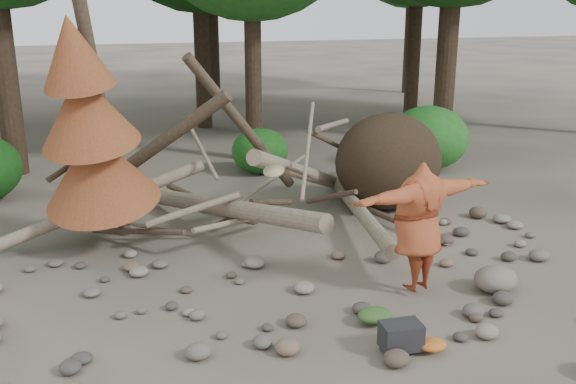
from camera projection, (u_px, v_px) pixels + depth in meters
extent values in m
plane|color=#514C44|center=(347.00, 320.00, 8.63)|extent=(120.00, 120.00, 0.00)
ellipsoid|color=#332619|center=(388.00, 161.00, 13.00)|extent=(2.20, 1.87, 1.98)
cylinder|color=gray|center=(220.00, 207.00, 11.59)|extent=(2.61, 5.11, 1.08)
cylinder|color=gray|center=(306.00, 174.00, 12.44)|extent=(3.18, 3.71, 1.90)
cylinder|color=brown|center=(145.00, 154.00, 11.84)|extent=(3.08, 1.91, 2.49)
cylinder|color=gray|center=(357.00, 207.00, 12.18)|extent=(1.13, 4.98, 0.43)
cylinder|color=brown|center=(243.00, 125.00, 12.43)|extent=(2.39, 1.03, 2.89)
cylinder|color=gray|center=(104.00, 203.00, 11.27)|extent=(3.71, 0.86, 1.20)
cylinder|color=#4C3F30|center=(137.00, 231.00, 11.06)|extent=(1.52, 1.70, 0.49)
cylinder|color=gray|center=(273.00, 178.00, 12.49)|extent=(1.57, 0.85, 0.69)
cylinder|color=#4C3F30|center=(341.00, 148.00, 13.27)|extent=(1.92, 1.25, 1.10)
cylinder|color=gray|center=(202.00, 150.00, 11.72)|extent=(0.37, 1.42, 0.85)
cylinder|color=#4C3F30|center=(392.00, 219.00, 12.13)|extent=(0.79, 2.54, 0.12)
cylinder|color=gray|center=(238.00, 221.00, 11.12)|extent=(1.78, 1.11, 0.29)
cylinder|color=#4C3F30|center=(103.00, 121.00, 10.68)|extent=(0.67, 1.13, 4.35)
cone|color=brown|center=(97.00, 167.00, 10.55)|extent=(2.06, 2.13, 1.86)
cone|color=brown|center=(85.00, 108.00, 10.04)|extent=(1.71, 1.78, 1.65)
cone|color=brown|center=(73.00, 51.00, 9.59)|extent=(1.23, 1.30, 1.41)
cylinder|color=#38281C|center=(252.00, 23.00, 16.32)|extent=(0.44, 0.44, 7.14)
cylinder|color=#38281C|center=(416.00, 2.00, 22.33)|extent=(0.50, 0.50, 8.12)
cylinder|color=#38281C|center=(411.00, 5.00, 28.89)|extent=(0.46, 0.46, 7.84)
ellipsoid|color=#1F611C|center=(260.00, 151.00, 15.84)|extent=(1.40, 1.40, 1.12)
ellipsoid|color=#277323|center=(429.00, 138.00, 16.20)|extent=(2.00, 2.00, 1.60)
imported|color=#A84825|center=(418.00, 226.00, 9.14)|extent=(2.42, 1.08, 1.90)
cylinder|color=tan|center=(274.00, 171.00, 8.38)|extent=(0.31, 0.32, 0.15)
cube|color=black|center=(401.00, 340.00, 7.79)|extent=(0.51, 0.35, 0.33)
ellipsoid|color=#335D25|center=(375.00, 318.00, 8.48)|extent=(0.47, 0.39, 0.17)
ellipsoid|color=#C16621|center=(432.00, 348.00, 7.80)|extent=(0.35, 0.29, 0.13)
ellipsoid|color=gray|center=(496.00, 279.00, 9.42)|extent=(0.64, 0.58, 0.39)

